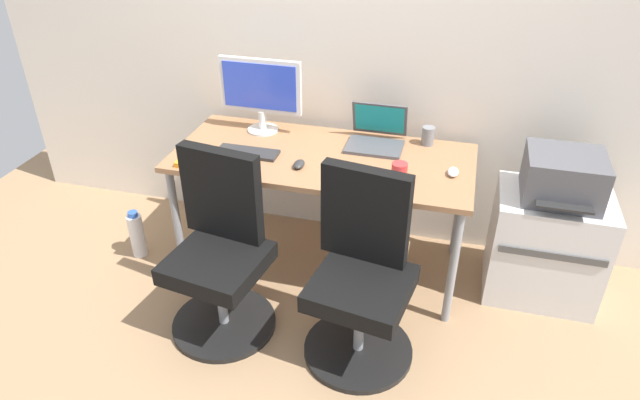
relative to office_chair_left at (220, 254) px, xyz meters
name	(u,v)px	position (x,y,z in m)	size (l,w,h in m)	color
ground_plane	(322,262)	(0.37, 0.59, -0.42)	(5.28, 5.28, 0.00)	#9E7A56
back_wall	(343,28)	(0.37, 1.04, 0.88)	(4.40, 0.04, 2.60)	silver
desk	(322,166)	(0.37, 0.59, 0.24)	(1.62, 0.72, 0.73)	#996B47
office_chair_left	(220,254)	(0.00, 0.00, 0.00)	(0.54, 0.54, 0.94)	black
office_chair_right	(362,278)	(0.72, 0.00, 0.00)	(0.54, 0.54, 0.94)	black
side_cabinet	(545,245)	(1.61, 0.67, -0.11)	(0.58, 0.45, 0.62)	silver
printer	(563,177)	(1.61, 0.66, 0.31)	(0.38, 0.40, 0.24)	#515156
water_bottle_on_floor	(137,234)	(-0.74, 0.38, -0.28)	(0.09, 0.09, 0.31)	white
desktop_monitor	(261,90)	(-0.05, 0.81, 0.55)	(0.48, 0.18, 0.43)	silver
open_laptop	(376,135)	(0.62, 0.81, 0.36)	(0.31, 0.29, 0.22)	#4C4C51
keyboard_by_monitor	(247,152)	(-0.03, 0.51, 0.31)	(0.34, 0.12, 0.02)	#2D2D2D
keyboard_by_laptop	(365,186)	(0.66, 0.31, 0.31)	(0.34, 0.12, 0.02)	#B7B7B7
mouse_by_monitor	(299,164)	(0.28, 0.44, 0.32)	(0.06, 0.10, 0.03)	#2D2D2D
mouse_by_laptop	(453,172)	(1.07, 0.56, 0.32)	(0.06, 0.10, 0.03)	silver
coffee_mug	(399,172)	(0.81, 0.44, 0.35)	(0.08, 0.08, 0.09)	red
pen_cup	(428,136)	(0.90, 0.88, 0.36)	(0.07, 0.07, 0.10)	slate
notebook	(198,161)	(-0.24, 0.34, 0.32)	(0.21, 0.15, 0.03)	orange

